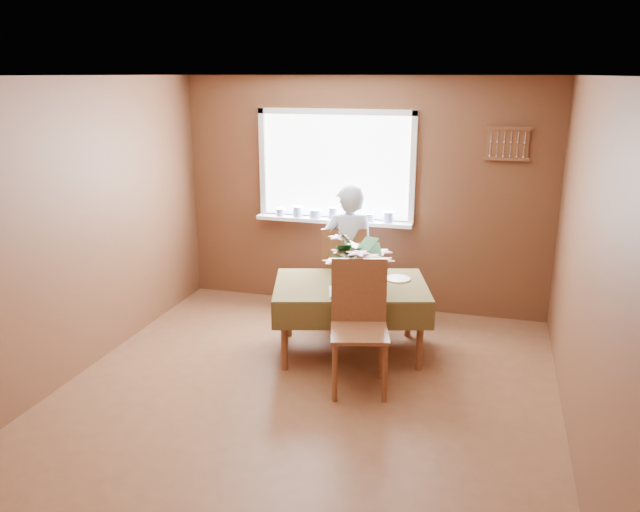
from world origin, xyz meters
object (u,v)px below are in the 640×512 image
(seated_woman, at_px, (348,257))
(flower_bouquet, at_px, (357,259))
(dining_table, at_px, (351,292))
(chair_far, at_px, (343,272))
(chair_near, at_px, (359,321))

(seated_woman, height_order, flower_bouquet, seated_woman)
(dining_table, relative_size, flower_bouquet, 2.92)
(dining_table, distance_m, seated_woman, 0.65)
(dining_table, xyz_separation_m, chair_far, (-0.23, 0.66, -0.03))
(flower_bouquet, bearing_deg, chair_far, 110.53)
(dining_table, distance_m, flower_bouquet, 0.44)
(dining_table, relative_size, chair_far, 1.52)
(chair_far, bearing_deg, flower_bouquet, 95.36)
(dining_table, height_order, chair_near, chair_near)
(chair_near, relative_size, seated_woman, 0.72)
(chair_near, bearing_deg, dining_table, 94.72)
(chair_far, xyz_separation_m, chair_near, (0.44, -1.27, 0.01))
(dining_table, distance_m, chair_near, 0.64)
(chair_far, relative_size, flower_bouquet, 1.92)
(dining_table, bearing_deg, flower_bouquet, -80.65)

